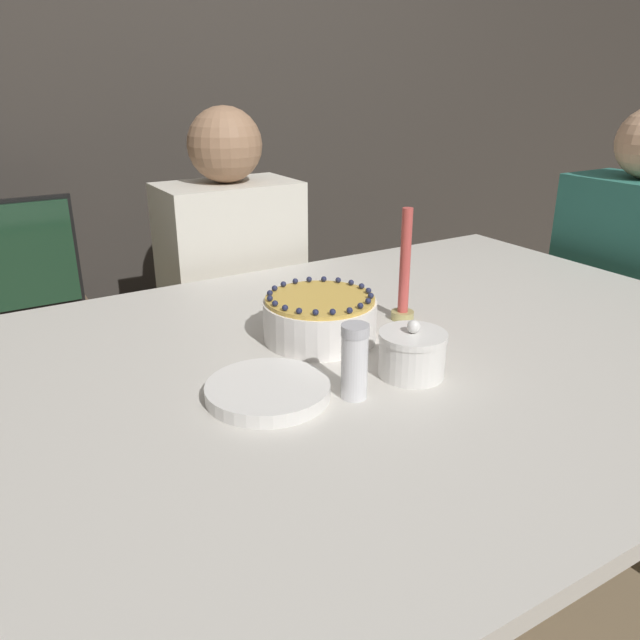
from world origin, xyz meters
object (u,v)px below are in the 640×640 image
at_px(sugar_bowl, 412,353).
at_px(sugar_shaker, 355,361).
at_px(person_man_blue_shirt, 235,328).
at_px(candle, 404,276).
at_px(cake, 320,318).
at_px(person_woman_floral, 617,331).

xyz_separation_m(sugar_bowl, sugar_shaker, (-0.13, -0.02, 0.02)).
height_order(sugar_bowl, person_man_blue_shirt, person_man_blue_shirt).
bearing_deg(sugar_bowl, candle, 54.87).
bearing_deg(cake, sugar_bowl, -76.46).
bearing_deg(sugar_shaker, sugar_bowl, 6.39).
bearing_deg(person_woman_floral, sugar_bowl, 104.59).
bearing_deg(person_man_blue_shirt, sugar_shaker, 78.67).
relative_size(sugar_shaker, person_woman_floral, 0.11).
bearing_deg(sugar_shaker, person_man_blue_shirt, 78.67).
relative_size(cake, person_woman_floral, 0.19).
bearing_deg(person_woman_floral, person_man_blue_shirt, 57.77).
bearing_deg(cake, sugar_shaker, -108.48).
bearing_deg(candle, sugar_shaker, -140.67).
xyz_separation_m(person_man_blue_shirt, person_woman_floral, (1.01, -0.64, -0.00)).
bearing_deg(cake, person_woman_floral, 2.66).
height_order(sugar_bowl, person_woman_floral, person_woman_floral).
bearing_deg(candle, person_man_blue_shirt, 98.70).
distance_m(candle, person_woman_floral, 0.97).
distance_m(candle, person_man_blue_shirt, 0.78).
bearing_deg(cake, candle, -0.15).
xyz_separation_m(sugar_bowl, candle, (0.16, 0.22, 0.06)).
distance_m(cake, candle, 0.22).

